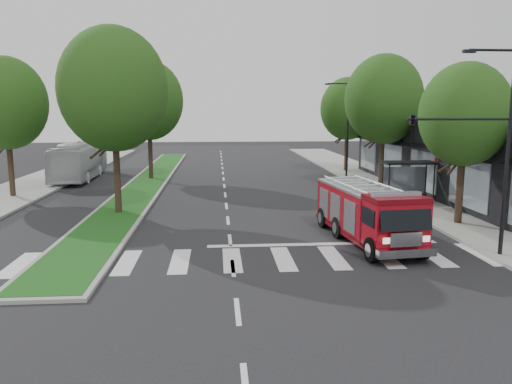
% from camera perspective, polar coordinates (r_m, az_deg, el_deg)
% --- Properties ---
extents(ground, '(140.00, 140.00, 0.00)m').
position_cam_1_polar(ground, '(22.36, -2.99, -5.52)').
color(ground, black).
rests_on(ground, ground).
extents(sidewalk_right, '(5.00, 80.00, 0.15)m').
position_cam_1_polar(sidewalk_right, '(34.65, 17.67, -0.49)').
color(sidewalk_right, gray).
rests_on(sidewalk_right, ground).
extents(median, '(3.00, 50.00, 0.15)m').
position_cam_1_polar(median, '(40.38, -12.24, 1.09)').
color(median, gray).
rests_on(median, ground).
extents(storefront_row, '(8.00, 30.00, 5.00)m').
position_cam_1_polar(storefront_row, '(36.29, 24.46, 3.41)').
color(storefront_row, black).
rests_on(storefront_row, ground).
extents(bus_shelter, '(3.20, 1.60, 2.61)m').
position_cam_1_polar(bus_shelter, '(32.20, 16.93, 2.36)').
color(bus_shelter, black).
rests_on(bus_shelter, ground).
extents(tree_right_near, '(4.40, 4.40, 8.05)m').
position_cam_1_polar(tree_right_near, '(26.50, 22.76, 8.15)').
color(tree_right_near, black).
rests_on(tree_right_near, ground).
extents(tree_right_mid, '(5.60, 5.60, 9.72)m').
position_cam_1_polar(tree_right_mid, '(37.59, 14.41, 10.22)').
color(tree_right_mid, black).
rests_on(tree_right_mid, ground).
extents(tree_right_far, '(5.00, 5.00, 8.73)m').
position_cam_1_polar(tree_right_far, '(47.17, 10.42, 9.33)').
color(tree_right_far, black).
rests_on(tree_right_far, ground).
extents(tree_median_near, '(5.80, 5.80, 10.16)m').
position_cam_1_polar(tree_median_near, '(28.16, -16.00, 11.20)').
color(tree_median_near, black).
rests_on(tree_median_near, ground).
extents(tree_median_far, '(5.60, 5.60, 9.72)m').
position_cam_1_polar(tree_median_far, '(41.97, -12.18, 10.18)').
color(tree_median_far, black).
rests_on(tree_median_far, ground).
extents(tree_left_mid, '(5.20, 5.20, 9.16)m').
position_cam_1_polar(tree_left_mid, '(36.20, -26.69, 9.05)').
color(tree_left_mid, black).
rests_on(tree_left_mid, ground).
extents(streetlight_right_near, '(4.08, 0.22, 8.00)m').
position_cam_1_polar(streetlight_right_near, '(20.78, 24.86, 5.55)').
color(streetlight_right_near, black).
rests_on(streetlight_right_near, ground).
extents(streetlight_right_far, '(2.11, 0.20, 8.00)m').
position_cam_1_polar(streetlight_right_far, '(43.02, 10.24, 7.54)').
color(streetlight_right_far, black).
rests_on(streetlight_right_far, ground).
extents(fire_engine, '(3.10, 7.82, 2.64)m').
position_cam_1_polar(fire_engine, '(22.38, 12.55, -2.38)').
color(fire_engine, '#59040C').
rests_on(fire_engine, ground).
extents(city_bus, '(2.97, 11.00, 3.04)m').
position_cam_1_polar(city_bus, '(44.31, -19.51, 3.36)').
color(city_bus, silver).
rests_on(city_bus, ground).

